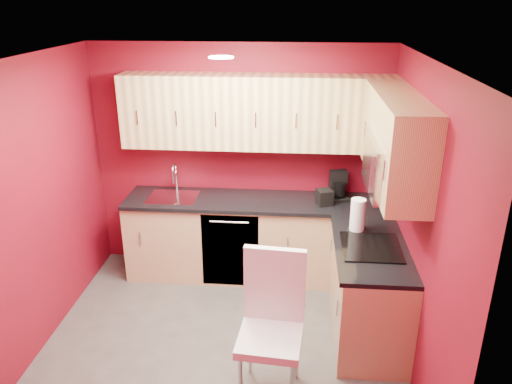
# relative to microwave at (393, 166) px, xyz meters

# --- Properties ---
(floor) EXTENTS (3.20, 3.20, 0.00)m
(floor) POSITION_rel_microwave_xyz_m (-1.39, -0.20, -1.66)
(floor) COLOR #53504D
(floor) RESTS_ON ground
(ceiling) EXTENTS (3.20, 3.20, 0.00)m
(ceiling) POSITION_rel_microwave_xyz_m (-1.39, -0.20, 0.84)
(ceiling) COLOR white
(ceiling) RESTS_ON wall_back
(wall_back) EXTENTS (3.20, 0.00, 3.20)m
(wall_back) POSITION_rel_microwave_xyz_m (-1.39, 1.30, -0.41)
(wall_back) COLOR maroon
(wall_back) RESTS_ON floor
(wall_front) EXTENTS (3.20, 0.00, 3.20)m
(wall_front) POSITION_rel_microwave_xyz_m (-1.39, -1.70, -0.41)
(wall_front) COLOR maroon
(wall_front) RESTS_ON floor
(wall_left) EXTENTS (0.00, 3.00, 3.00)m
(wall_left) POSITION_rel_microwave_xyz_m (-2.99, -0.20, -0.41)
(wall_left) COLOR maroon
(wall_left) RESTS_ON floor
(wall_right) EXTENTS (0.00, 3.00, 3.00)m
(wall_right) POSITION_rel_microwave_xyz_m (0.21, -0.20, -0.41)
(wall_right) COLOR maroon
(wall_right) RESTS_ON floor
(base_cabinets_back) EXTENTS (2.80, 0.60, 0.87)m
(base_cabinets_back) POSITION_rel_microwave_xyz_m (-1.19, 1.00, -1.22)
(base_cabinets_back) COLOR tan
(base_cabinets_back) RESTS_ON floor
(base_cabinets_right) EXTENTS (0.60, 1.30, 0.87)m
(base_cabinets_right) POSITION_rel_microwave_xyz_m (-0.09, 0.05, -1.22)
(base_cabinets_right) COLOR tan
(base_cabinets_right) RESTS_ON floor
(countertop_back) EXTENTS (2.80, 0.63, 0.04)m
(countertop_back) POSITION_rel_microwave_xyz_m (-1.19, 0.99, -0.77)
(countertop_back) COLOR black
(countertop_back) RESTS_ON base_cabinets_back
(countertop_right) EXTENTS (0.63, 1.27, 0.04)m
(countertop_right) POSITION_rel_microwave_xyz_m (-0.11, 0.04, -0.77)
(countertop_right) COLOR black
(countertop_right) RESTS_ON base_cabinets_right
(upper_cabinets_back) EXTENTS (2.80, 0.35, 0.75)m
(upper_cabinets_back) POSITION_rel_microwave_xyz_m (-1.19, 1.13, 0.17)
(upper_cabinets_back) COLOR #ECD085
(upper_cabinets_back) RESTS_ON wall_back
(upper_cabinets_right) EXTENTS (0.35, 1.55, 0.75)m
(upper_cabinets_right) POSITION_rel_microwave_xyz_m (0.03, 0.24, 0.23)
(upper_cabinets_right) COLOR #ECD085
(upper_cabinets_right) RESTS_ON wall_right
(microwave) EXTENTS (0.42, 0.76, 0.42)m
(microwave) POSITION_rel_microwave_xyz_m (0.00, 0.00, 0.00)
(microwave) COLOR silver
(microwave) RESTS_ON upper_cabinets_right
(cooktop) EXTENTS (0.50, 0.55, 0.01)m
(cooktop) POSITION_rel_microwave_xyz_m (-0.11, 0.00, -0.74)
(cooktop) COLOR black
(cooktop) RESTS_ON countertop_right
(sink) EXTENTS (0.52, 0.42, 0.35)m
(sink) POSITION_rel_microwave_xyz_m (-2.09, 1.00, -0.72)
(sink) COLOR silver
(sink) RESTS_ON countertop_back
(dishwasher_front) EXTENTS (0.60, 0.02, 0.82)m
(dishwasher_front) POSITION_rel_microwave_xyz_m (-1.44, 0.71, -1.22)
(dishwasher_front) COLOR black
(dishwasher_front) RESTS_ON base_cabinets_back
(downlight) EXTENTS (0.20, 0.20, 0.01)m
(downlight) POSITION_rel_microwave_xyz_m (-1.39, 0.10, 0.82)
(downlight) COLOR white
(downlight) RESTS_ON ceiling
(coffee_maker) EXTENTS (0.23, 0.28, 0.30)m
(coffee_maker) POSITION_rel_microwave_xyz_m (-0.31, 1.09, -0.60)
(coffee_maker) COLOR black
(coffee_maker) RESTS_ON countertop_back
(napkin_holder) EXTENTS (0.19, 0.19, 0.16)m
(napkin_holder) POSITION_rel_microwave_xyz_m (-0.48, 0.93, -0.67)
(napkin_holder) COLOR black
(napkin_holder) RESTS_ON countertop_back
(paper_towel) EXTENTS (0.20, 0.20, 0.31)m
(paper_towel) POSITION_rel_microwave_xyz_m (-0.21, 0.32, -0.59)
(paper_towel) COLOR white
(paper_towel) RESTS_ON countertop_right
(dining_chair) EXTENTS (0.52, 0.54, 1.18)m
(dining_chair) POSITION_rel_microwave_xyz_m (-0.93, -0.80, -1.07)
(dining_chair) COLOR white
(dining_chair) RESTS_ON floor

